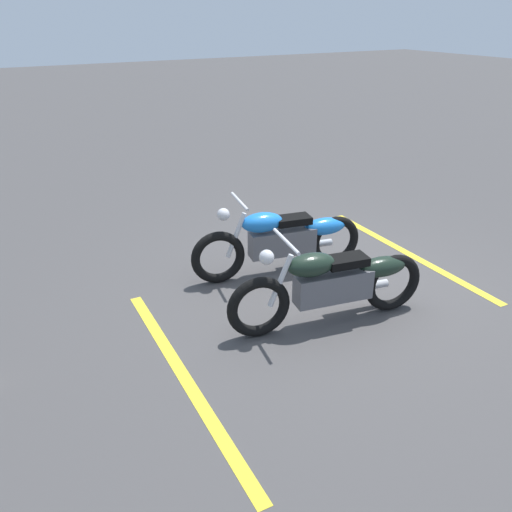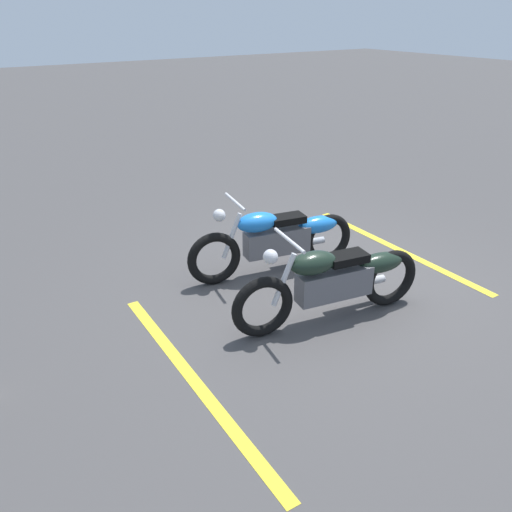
{
  "view_description": "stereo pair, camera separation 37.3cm",
  "coord_description": "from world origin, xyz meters",
  "views": [
    {
      "loc": [
        3.62,
        4.41,
        3.06
      ],
      "look_at": [
        1.13,
        0.0,
        0.65
      ],
      "focal_mm": 36.67,
      "sensor_mm": 36.0,
      "label": 1
    },
    {
      "loc": [
        3.94,
        4.22,
        3.06
      ],
      "look_at": [
        1.13,
        0.0,
        0.65
      ],
      "focal_mm": 36.67,
      "sensor_mm": 36.0,
      "label": 2
    }
  ],
  "objects": [
    {
      "name": "parking_stripe_mid",
      "position": [
        2.3,
        0.71,
        0.0
      ],
      "size": [
        0.23,
        3.2,
        0.01
      ],
      "primitive_type": "cube",
      "rotation": [
        0.0,
        0.0,
        1.54
      ],
      "color": "yellow",
      "rests_on": "ground"
    },
    {
      "name": "motorcycle_bright_foreground",
      "position": [
        0.4,
        -0.61,
        0.46
      ],
      "size": [
        2.21,
        0.69,
        1.04
      ],
      "rotation": [
        0.0,
        0.0,
        -0.19
      ],
      "color": "black",
      "rests_on": "ground"
    },
    {
      "name": "ground_plane",
      "position": [
        0.0,
        0.0,
        0.0
      ],
      "size": [
        60.0,
        60.0,
        0.0
      ],
      "primitive_type": "plane",
      "color": "#474444"
    },
    {
      "name": "parking_stripe_near",
      "position": [
        -1.41,
        -0.25,
        0.0
      ],
      "size": [
        0.23,
        3.2,
        0.01
      ],
      "primitive_type": "cube",
      "rotation": [
        0.0,
        0.0,
        1.54
      ],
      "color": "yellow",
      "rests_on": "ground"
    },
    {
      "name": "motorcycle_dark_foreground",
      "position": [
        0.55,
        0.63,
        0.46
      ],
      "size": [
        2.21,
        0.67,
        1.04
      ],
      "rotation": [
        0.0,
        0.0,
        -0.18
      ],
      "color": "black",
      "rests_on": "ground"
    }
  ]
}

